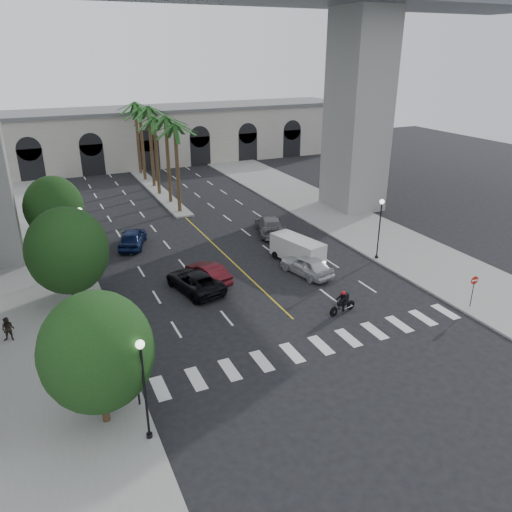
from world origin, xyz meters
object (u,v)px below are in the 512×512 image
(car_a, at_px, (307,265))
(pedestrian_a, at_px, (93,324))
(car_c, at_px, (195,281))
(lamp_post_left_far, at_px, (83,233))
(car_e, at_px, (132,238))
(do_not_enter_sign, at_px, (474,285))
(traffic_signal_near, at_px, (135,365))
(car_b, at_px, (208,273))
(lamp_post_right, at_px, (380,224))
(traffic_signal_far, at_px, (120,326))
(motorcycle_rider, at_px, (343,303))
(lamp_post_left_near, at_px, (144,382))
(pedestrian_b, at_px, (8,329))
(cargo_van, at_px, (298,249))
(car_d, at_px, (270,225))

(car_a, bearing_deg, pedestrian_a, -3.43)
(car_c, bearing_deg, lamp_post_left_far, -58.47)
(car_e, distance_m, do_not_enter_sign, 28.68)
(lamp_post_left_far, xyz_separation_m, traffic_signal_near, (0.10, -18.50, -0.71))
(car_b, bearing_deg, lamp_post_right, 158.46)
(car_b, distance_m, pedestrian_a, 10.50)
(car_e, xyz_separation_m, pedestrian_a, (-5.53, -14.90, 0.24))
(car_b, height_order, car_c, car_c)
(traffic_signal_far, relative_size, do_not_enter_sign, 1.48)
(traffic_signal_near, distance_m, traffic_signal_far, 4.00)
(lamp_post_left_far, height_order, motorcycle_rider, lamp_post_left_far)
(pedestrian_a, bearing_deg, car_b, 13.99)
(car_b, bearing_deg, lamp_post_left_near, 47.06)
(lamp_post_right, bearing_deg, car_e, 147.09)
(car_b, bearing_deg, traffic_signal_near, 42.73)
(traffic_signal_near, xyz_separation_m, car_a, (15.70, 10.36, -1.69))
(lamp_post_left_far, distance_m, car_b, 10.52)
(car_b, relative_size, car_e, 0.89)
(lamp_post_left_near, xyz_separation_m, do_not_enter_sign, (23.27, 3.17, -1.43))
(car_e, bearing_deg, do_not_enter_sign, 152.13)
(lamp_post_left_near, xyz_separation_m, car_e, (4.50, 24.84, -2.36))
(lamp_post_right, relative_size, motorcycle_rider, 2.36)
(traffic_signal_far, xyz_separation_m, car_e, (4.40, 18.34, -1.65))
(car_b, height_order, pedestrian_b, pedestrian_b)
(car_a, bearing_deg, pedestrian_b, -10.38)
(lamp_post_right, relative_size, cargo_van, 1.00)
(motorcycle_rider, xyz_separation_m, car_b, (-6.71, 8.50, -0.00))
(pedestrian_a, relative_size, do_not_enter_sign, 0.77)
(lamp_post_left_far, distance_m, pedestrian_b, 11.12)
(traffic_signal_near, relative_size, pedestrian_b, 2.31)
(lamp_post_left_near, relative_size, pedestrian_b, 3.39)
(traffic_signal_near, bearing_deg, cargo_van, 38.22)
(car_c, height_order, cargo_van, cargo_van)
(car_a, height_order, car_e, car_e)
(traffic_signal_far, xyz_separation_m, cargo_van, (16.23, 8.78, -1.32))
(lamp_post_left_far, relative_size, cargo_van, 1.00)
(lamp_post_right, bearing_deg, pedestrian_a, -172.69)
(motorcycle_rider, xyz_separation_m, cargo_van, (1.40, 8.87, 0.45))
(car_b, bearing_deg, car_c, 21.92)
(lamp_post_right, bearing_deg, car_a, -178.84)
(lamp_post_left_far, bearing_deg, car_c, -46.27)
(pedestrian_a, bearing_deg, traffic_signal_far, -86.14)
(lamp_post_right, xyz_separation_m, car_c, (-15.99, 0.88, -2.45))
(motorcycle_rider, distance_m, car_a, 6.51)
(motorcycle_rider, bearing_deg, cargo_van, 69.64)
(car_b, height_order, do_not_enter_sign, do_not_enter_sign)
(traffic_signal_near, relative_size, car_c, 0.66)
(lamp_post_left_far, distance_m, traffic_signal_near, 18.51)
(traffic_signal_near, bearing_deg, lamp_post_left_near, -92.29)
(car_b, height_order, car_d, car_d)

